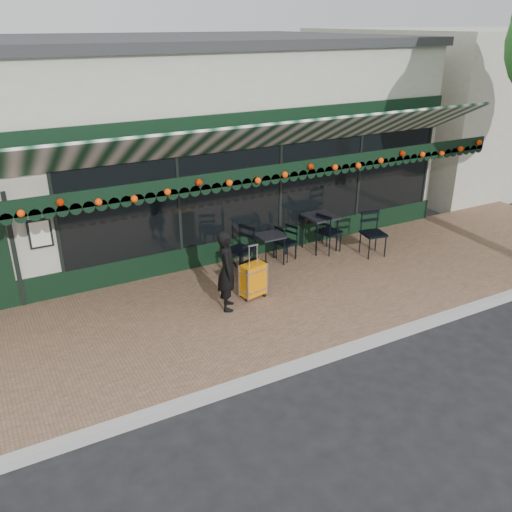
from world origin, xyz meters
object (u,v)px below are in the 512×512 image
chair_a_left (287,243)px  chair_b_left (240,250)px  cafe_table_b (270,238)px  chair_a_front (373,234)px  chair_a_right (329,232)px  chair_b_right (285,242)px  chair_b_front (254,263)px  woman (227,270)px  cafe_table_a (321,219)px  suitcase (253,280)px

chair_a_left → chair_b_left: bearing=-101.9°
cafe_table_b → chair_a_front: chair_a_front is taller
cafe_table_b → chair_a_right: chair_a_right is taller
chair_b_left → chair_b_right: size_ratio=1.28×
chair_b_front → woman: bearing=-161.5°
chair_a_front → chair_b_right: chair_a_front is taller
chair_b_right → cafe_table_a: bearing=-91.1°
suitcase → chair_a_left: suitcase is taller
suitcase → chair_a_left: bearing=28.9°
chair_b_left → chair_a_left: bearing=76.5°
woman → chair_b_left: woman is taller
chair_a_left → chair_b_front: (-1.17, -0.67, 0.01)m
chair_a_front → chair_b_right: bearing=167.9°
chair_a_left → chair_b_right: chair_b_right is taller
chair_a_left → chair_b_right: 0.03m
woman → chair_b_right: size_ratio=1.94×
suitcase → chair_b_right: suitcase is taller
chair_b_left → woman: bearing=-56.4°
chair_a_front → chair_b_right: (-1.86, 0.75, -0.11)m
suitcase → cafe_table_a: suitcase is taller
suitcase → chair_b_front: size_ratio=1.37×
cafe_table_b → chair_b_right: (0.43, 0.05, -0.20)m
cafe_table_a → cafe_table_b: cafe_table_a is taller
cafe_table_a → chair_b_left: size_ratio=0.83×
chair_a_front → chair_b_left: size_ratio=1.00×
chair_b_right → woman: bearing=117.9°
chair_a_right → woman: bearing=97.2°
chair_a_left → suitcase: bearing=-69.3°
chair_b_right → suitcase: bearing=124.4°
cafe_table_b → chair_a_left: bearing=6.7°
woman → chair_a_front: 4.02m
chair_a_front → chair_b_right: size_ratio=1.27×
suitcase → chair_a_right: (2.58, 1.15, 0.12)m
cafe_table_a → chair_a_right: (0.10, -0.21, -0.27)m
chair_a_front → chair_b_front: 3.00m
chair_a_right → chair_b_left: 2.28m
cafe_table_b → chair_a_left: size_ratio=0.87×
chair_a_front → chair_b_front: chair_a_front is taller
suitcase → chair_b_left: bearing=64.2°
chair_b_left → cafe_table_a: bearing=75.5°
chair_b_front → chair_a_front: bearing=-20.8°
chair_a_right → chair_b_right: chair_a_right is taller
cafe_table_b → cafe_table_a: bearing=5.6°
cafe_table_b → chair_a_left: chair_a_left is taller
woman → chair_a_right: bearing=-43.9°
woman → chair_b_front: 1.27m
woman → suitcase: bearing=-52.8°
chair_a_left → chair_b_left: (-1.23, -0.16, 0.12)m
cafe_table_a → chair_b_front: size_ratio=1.05×
chair_a_left → woman: bearing=-75.6°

